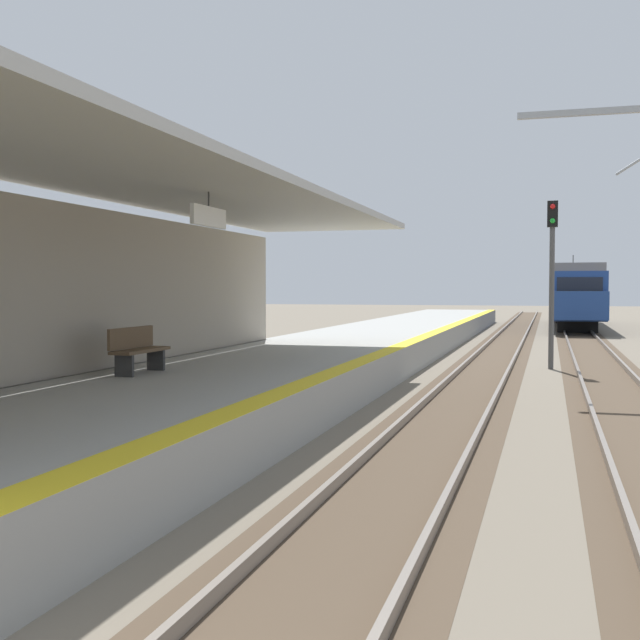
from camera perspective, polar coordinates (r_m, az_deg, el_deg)
station_platform at (r=19.48m, az=-2.45°, el=-3.77°), size 5.00×80.00×0.91m
station_building_with_canopy at (r=13.69m, az=-19.65°, el=2.75°), size 4.85×24.00×4.43m
track_pair_nearest_platform at (r=22.55m, az=11.58°, el=-4.00°), size 2.34×120.00×0.16m
track_pair_middle at (r=22.53m, az=20.25°, el=-4.10°), size 2.34×120.00×0.16m
approaching_train at (r=52.39m, az=18.05°, el=1.87°), size 2.93×19.60×4.76m
rail_signal_post at (r=25.24m, az=16.54°, el=3.78°), size 0.32×0.34×5.20m
platform_bench at (r=15.29m, az=-13.17°, el=-2.04°), size 0.45×1.60×0.88m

